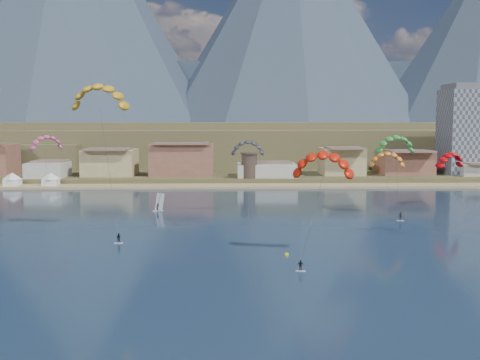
% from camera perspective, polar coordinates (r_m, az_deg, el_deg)
% --- Properties ---
extents(ground, '(2400.00, 2400.00, 0.00)m').
position_cam_1_polar(ground, '(74.76, 0.58, -10.24)').
color(ground, '#0D2032').
rests_on(ground, ground).
extents(beach, '(2200.00, 12.00, 0.90)m').
position_cam_1_polar(beach, '(178.95, -0.55, -0.63)').
color(beach, tan).
rests_on(beach, ground).
extents(land, '(2200.00, 900.00, 4.00)m').
position_cam_1_polar(land, '(632.08, -1.12, 4.10)').
color(land, brown).
rests_on(land, ground).
extents(foothills, '(940.00, 210.00, 18.00)m').
position_cam_1_polar(foothills, '(305.44, 3.33, 3.77)').
color(foothills, brown).
rests_on(foothills, ground).
extents(mountain_ridge, '(2060.00, 480.00, 400.00)m').
position_cam_1_polar(mountain_ridge, '(904.77, -2.16, 14.22)').
color(mountain_ridge, '#2D3B4C').
rests_on(mountain_ridge, ground).
extents(town, '(400.00, 24.00, 12.00)m').
position_cam_1_polar(town, '(197.77, -12.29, 2.12)').
color(town, beige).
rests_on(town, ground).
extents(apartment_tower, '(20.00, 16.00, 32.00)m').
position_cam_1_polar(apartment_tower, '(218.05, 22.38, 4.74)').
color(apartment_tower, gray).
rests_on(apartment_tower, ground).
extents(watchtower, '(5.82, 5.82, 8.60)m').
position_cam_1_polar(watchtower, '(186.45, 0.95, 1.53)').
color(watchtower, '#47382D').
rests_on(watchtower, ground).
extents(kitesurfer_yellow, '(11.85, 14.05, 29.28)m').
position_cam_1_polar(kitesurfer_yellow, '(108.74, -14.01, 8.50)').
color(kitesurfer_yellow, silver).
rests_on(kitesurfer_yellow, ground).
extents(kitesurfer_orange, '(10.68, 13.92, 18.75)m').
position_cam_1_polar(kitesurfer_orange, '(88.47, 8.39, 1.98)').
color(kitesurfer_orange, silver).
rests_on(kitesurfer_orange, ground).
extents(kitesurfer_green, '(9.84, 15.25, 20.11)m').
position_cam_1_polar(kitesurfer_green, '(134.30, 15.45, 3.72)').
color(kitesurfer_green, silver).
rests_on(kitesurfer_green, ground).
extents(distant_kite_pink, '(8.37, 7.57, 19.07)m').
position_cam_1_polar(distant_kite_pink, '(141.70, -19.01, 3.84)').
color(distant_kite_pink, '#262626').
rests_on(distant_kite_pink, ground).
extents(distant_kite_dark, '(7.77, 5.56, 18.12)m').
position_cam_1_polar(distant_kite_dark, '(126.66, 0.79, 3.53)').
color(distant_kite_dark, '#262626').
rests_on(distant_kite_dark, ground).
extents(distant_kite_orange, '(8.57, 6.34, 15.87)m').
position_cam_1_polar(distant_kite_orange, '(130.48, 14.68, 2.27)').
color(distant_kite_orange, '#262626').
rests_on(distant_kite_orange, ground).
extents(distant_kite_red, '(9.22, 7.61, 15.20)m').
position_cam_1_polar(distant_kite_red, '(147.96, 20.49, 2.14)').
color(distant_kite_red, '#262626').
rests_on(distant_kite_red, ground).
extents(windsurfer, '(2.43, 2.67, 4.17)m').
position_cam_1_polar(windsurfer, '(132.42, -8.24, -2.57)').
color(windsurfer, silver).
rests_on(windsurfer, ground).
extents(buoy, '(0.65, 0.65, 0.65)m').
position_cam_1_polar(buoy, '(89.06, 4.75, -7.52)').
color(buoy, yellow).
rests_on(buoy, ground).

